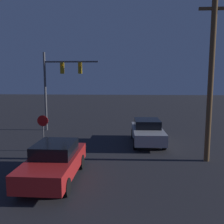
# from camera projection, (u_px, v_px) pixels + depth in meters

# --- Properties ---
(car_near) EXTENTS (2.04, 4.57, 1.60)m
(car_near) POSITION_uv_depth(u_px,v_px,m) (54.00, 161.00, 10.72)
(car_near) COLOR #B21E1E
(car_near) RESTS_ON ground_plane
(car_far) EXTENTS (2.07, 4.58, 1.60)m
(car_far) POSITION_uv_depth(u_px,v_px,m) (147.00, 131.00, 16.68)
(car_far) COLOR #99999E
(car_far) RESTS_ON ground_plane
(traffic_signal_mast) EXTENTS (4.49, 0.30, 6.42)m
(traffic_signal_mast) POSITION_uv_depth(u_px,v_px,m) (58.00, 79.00, 20.39)
(traffic_signal_mast) COLOR #4C4C51
(traffic_signal_mast) RESTS_ON ground_plane
(stop_sign) EXTENTS (0.66, 0.07, 2.18)m
(stop_sign) POSITION_uv_depth(u_px,v_px,m) (43.00, 126.00, 14.84)
(stop_sign) COLOR #4C4C51
(stop_sign) RESTS_ON ground_plane
(utility_pole) EXTENTS (1.51, 0.28, 8.61)m
(utility_pole) POSITION_uv_depth(u_px,v_px,m) (211.00, 76.00, 12.67)
(utility_pole) COLOR brown
(utility_pole) RESTS_ON ground_plane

